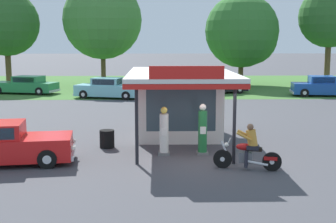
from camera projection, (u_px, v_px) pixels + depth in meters
The scene contains 15 objects.
ground_plane at pixel (204, 162), 16.45m from camera, with size 300.00×300.00×0.00m, color #424247.
grass_verge_strip at pixel (174, 85), 46.10m from camera, with size 120.00×24.00×0.01m, color #3D6B2D.
service_station_kiosk at pixel (179, 99), 20.48m from camera, with size 4.32×7.42×3.48m.
gas_pump_nearside at pixel (164, 133), 17.47m from camera, with size 0.44×0.44×1.85m.
gas_pump_offside at pixel (203, 131), 17.49m from camera, with size 0.44×0.44×1.96m.
motorcycle_with_rider at pixel (248, 151), 15.44m from camera, with size 2.24×0.85×1.58m.
parked_car_back_row_left at pixel (108, 89), 35.00m from camera, with size 5.41×2.99×1.56m.
parked_car_back_row_centre_right at pixel (324, 87), 36.43m from camera, with size 5.41×2.63×1.59m.
parked_car_back_row_far_right at pixel (217, 85), 38.36m from camera, with size 5.56×3.20×1.57m.
parked_car_second_row_spare at pixel (25, 85), 38.06m from camera, with size 5.84×3.19×1.47m.
tree_oak_right at pixel (6, 25), 43.00m from camera, with size 6.14×6.14×9.05m.
tree_oak_far_left at pixel (102, 21), 44.25m from camera, with size 7.57×7.57×10.14m.
tree_oak_distant_spare at pixel (244, 33), 44.81m from camera, with size 7.17×7.17×8.90m.
tree_oak_left at pixel (330, 17), 43.62m from camera, with size 5.85×5.85×9.54m.
spare_tire_stack at pixel (107, 139), 18.71m from camera, with size 0.60×0.60×0.72m.
Camera 1 is at (-1.66, -15.95, 4.29)m, focal length 49.14 mm.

